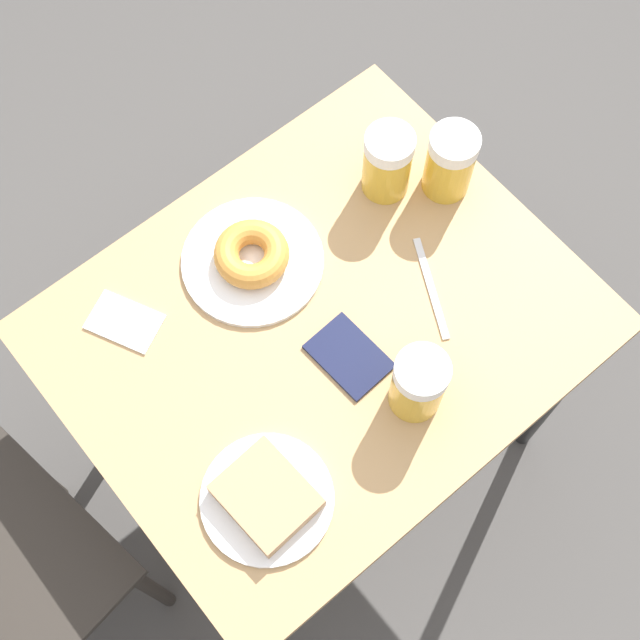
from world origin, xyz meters
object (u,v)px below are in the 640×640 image
object	(u,v)px
plate_with_donut	(252,257)
napkin_folded	(125,322)
beer_mug_right	(450,162)
beer_mug_left	(418,384)
passport_near_edge	(351,354)
plate_with_cake	(267,497)
beer_mug_center	(387,163)
fork	(431,288)

from	to	relation	value
plate_with_donut	napkin_folded	distance (m)	0.23
napkin_folded	beer_mug_right	bearing A→B (deg)	-103.67
beer_mug_left	beer_mug_right	size ratio (longest dim) A/B	1.00
passport_near_edge	beer_mug_left	bearing A→B (deg)	-166.02
plate_with_donut	passport_near_edge	world-z (taller)	plate_with_donut
plate_with_cake	beer_mug_right	distance (m)	0.62
passport_near_edge	beer_mug_right	bearing A→B (deg)	-67.44
plate_with_cake	napkin_folded	bearing A→B (deg)	-0.15
plate_with_donut	beer_mug_center	bearing A→B (deg)	-95.76
plate_with_cake	fork	world-z (taller)	plate_with_cake
passport_near_edge	napkin_folded	bearing A→B (deg)	41.47
plate_with_cake	passport_near_edge	xyz separation A→B (m)	(0.10, -0.25, -0.01)
plate_with_cake	plate_with_donut	size ratio (longest dim) A/B	0.85
beer_mug_right	plate_with_donut	bearing A→B (deg)	75.08
beer_mug_left	passport_near_edge	world-z (taller)	beer_mug_left
napkin_folded	plate_with_donut	bearing A→B (deg)	-101.72
fork	passport_near_edge	world-z (taller)	passport_near_edge
plate_with_donut	beer_mug_center	size ratio (longest dim) A/B	1.73
beer_mug_left	beer_mug_right	world-z (taller)	same
fork	passport_near_edge	size ratio (longest dim) A/B	1.31
beer_mug_right	napkin_folded	world-z (taller)	beer_mug_right
beer_mug_left	plate_with_cake	bearing A→B (deg)	85.46
fork	beer_mug_left	bearing A→B (deg)	129.63
beer_mug_center	beer_mug_right	size ratio (longest dim) A/B	1.00
plate_with_cake	beer_mug_right	xyz separation A→B (m)	(0.23, -0.58, 0.05)
beer_mug_left	napkin_folded	xyz separation A→B (m)	(0.39, 0.27, -0.07)
napkin_folded	beer_mug_center	bearing A→B (deg)	-98.51
beer_mug_center	napkin_folded	world-z (taller)	beer_mug_center
beer_mug_left	fork	xyz separation A→B (m)	(0.12, -0.15, -0.07)
napkin_folded	passport_near_edge	size ratio (longest dim) A/B	1.03
passport_near_edge	plate_with_cake	bearing A→B (deg)	111.17
beer_mug_left	passport_near_edge	bearing A→B (deg)	13.98
plate_with_donut	napkin_folded	world-z (taller)	plate_with_donut
plate_with_cake	passport_near_edge	distance (m)	0.26
plate_with_donut	fork	distance (m)	0.30
napkin_folded	passport_near_edge	xyz separation A→B (m)	(-0.28, -0.25, 0.00)
plate_with_donut	passport_near_edge	xyz separation A→B (m)	(-0.23, -0.02, -0.02)
plate_with_cake	passport_near_edge	bearing A→B (deg)	-68.83
beer_mug_left	beer_mug_center	world-z (taller)	same
plate_with_cake	plate_with_donut	xyz separation A→B (m)	(0.33, -0.23, 0.00)
beer_mug_center	passport_near_edge	distance (m)	0.33
fork	passport_near_edge	distance (m)	0.18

